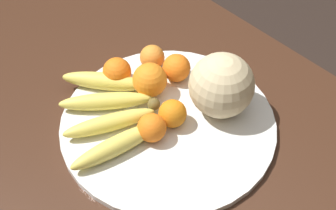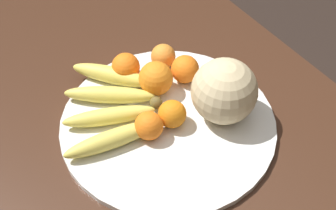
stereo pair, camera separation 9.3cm
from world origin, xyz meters
name	(u,v)px [view 2 (the right image)]	position (x,y,z in m)	size (l,w,h in m)	color
kitchen_table	(168,182)	(0.00, 0.00, 0.63)	(1.59, 0.87, 0.72)	#3D2316
fruit_bowl	(168,123)	(0.07, -0.05, 0.73)	(0.45, 0.45, 0.01)	white
melon	(224,91)	(0.02, -0.15, 0.80)	(0.14, 0.14, 0.14)	beige
banana_bunch	(112,105)	(0.16, 0.04, 0.75)	(0.28, 0.26, 0.04)	brown
orange_front_left	(185,69)	(0.15, -0.15, 0.77)	(0.06, 0.06, 0.06)	orange
orange_front_right	(156,78)	(0.16, -0.07, 0.77)	(0.07, 0.07, 0.07)	orange
orange_mid_center	(149,126)	(0.06, 0.01, 0.76)	(0.06, 0.06, 0.06)	orange
orange_back_left	(126,67)	(0.23, -0.04, 0.77)	(0.06, 0.06, 0.06)	orange
orange_back_right	(172,114)	(0.06, -0.05, 0.76)	(0.06, 0.06, 0.06)	orange
orange_top_small	(163,56)	(0.22, -0.13, 0.76)	(0.06, 0.06, 0.06)	orange
produce_tag	(131,91)	(0.19, -0.03, 0.74)	(0.09, 0.05, 0.00)	white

